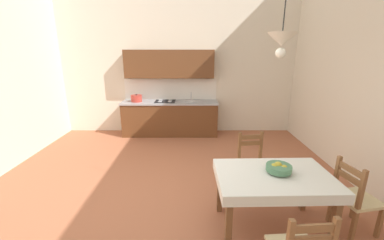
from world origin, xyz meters
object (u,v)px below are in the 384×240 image
Objects in this scene: dining_table at (272,184)px; fruit_bowl at (278,168)px; dining_chair_window_side at (353,198)px; pendant_lamp at (281,40)px; dining_chair_kitchen_side at (251,164)px; kitchen_cabinetry at (169,103)px.

fruit_bowl is (0.06, 0.04, 0.19)m from dining_table.
dining_chair_window_side reaches higher than fruit_bowl.
pendant_lamp reaches higher than dining_table.
dining_chair_kitchen_side is 0.93m from fruit_bowl.
fruit_bowl is 1.46m from pendant_lamp.
dining_chair_window_side is 3.10× the size of fruit_bowl.
dining_chair_window_side is at bearing -4.59° from fruit_bowl.
dining_chair_window_side is (2.56, -3.64, -0.41)m from kitchen_cabinetry.
dining_table is at bearing -66.57° from kitchen_cabinetry.
dining_chair_window_side is (1.01, -0.93, 0.00)m from dining_chair_kitchen_side.
pendant_lamp is at bearing -91.21° from dining_chair_kitchen_side.
kitchen_cabinetry reaches higher than fruit_bowl.
dining_chair_kitchen_side reaches higher than fruit_bowl.
dining_chair_window_side is (1.00, -0.03, -0.18)m from dining_table.
kitchen_cabinetry reaches higher than dining_chair_kitchen_side.
fruit_bowl is 0.37× the size of pendant_lamp.
dining_chair_window_side is at bearing -1.73° from dining_table.
dining_chair_kitchen_side is at bearing -60.33° from kitchen_cabinetry.
dining_chair_kitchen_side and dining_chair_window_side have the same top height.
dining_chair_window_side is 1.01m from fruit_bowl.
fruit_bowl is (0.08, -0.85, 0.37)m from dining_chair_kitchen_side.
kitchen_cabinetry is at bearing 113.47° from pendant_lamp.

